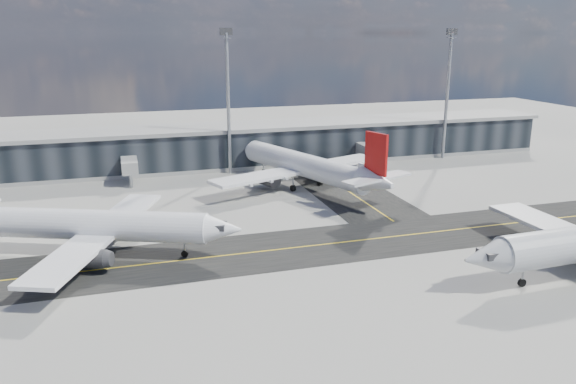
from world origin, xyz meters
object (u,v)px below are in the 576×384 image
at_px(airliner_af, 89,225).
at_px(baggage_tug, 188,221).
at_px(airliner_redtail, 305,166).
at_px(service_van, 351,165).

bearing_deg(airliner_af, baggage_tug, 139.53).
xyz_separation_m(airliner_redtail, baggage_tug, (-23.70, -15.60, -3.43)).
distance_m(airliner_redtail, service_van, 18.71).
xyz_separation_m(baggage_tug, service_van, (37.99, 27.18, -0.01)).
distance_m(airliner_af, baggage_tug, 15.57).
bearing_deg(service_van, baggage_tug, -139.53).
height_order(airliner_af, airliner_redtail, airliner_redtail).
bearing_deg(baggage_tug, airliner_af, -58.85).
height_order(airliner_af, service_van, airliner_af).
distance_m(baggage_tug, service_van, 46.71).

